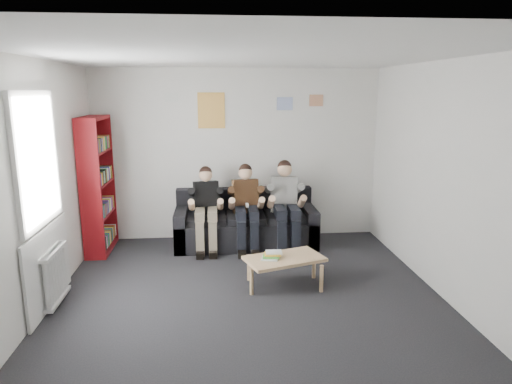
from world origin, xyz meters
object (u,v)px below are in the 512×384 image
sofa (246,225)px  bookshelf (98,185)px  person_left (206,209)px  person_right (286,205)px  person_middle (246,207)px  coffee_table (284,261)px

sofa → bookshelf: 2.28m
person_left → person_right: (1.20, -0.00, 0.03)m
person_middle → sofa: bearing=82.4°
bookshelf → person_middle: size_ratio=1.57×
person_left → person_middle: (0.60, -0.00, 0.01)m
person_middle → person_right: person_right is taller
person_middle → person_right: size_ratio=0.96×
person_left → person_right: bearing=-9.6°
coffee_table → sofa: bearing=102.7°
person_left → sofa: bearing=8.6°
sofa → coffee_table: sofa is taller
bookshelf → person_right: size_ratio=1.51×
person_middle → person_right: 0.60m
person_left → person_right: 1.20m
person_right → sofa: bearing=168.4°
sofa → person_right: person_right is taller
bookshelf → person_left: bookshelf is taller
bookshelf → coffee_table: (2.53, -1.53, -0.67)m
coffee_table → person_right: 1.48m
sofa → person_middle: bearing=-90.0°
sofa → person_right: bearing=-18.3°
person_middle → coffee_table: bearing=-83.3°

